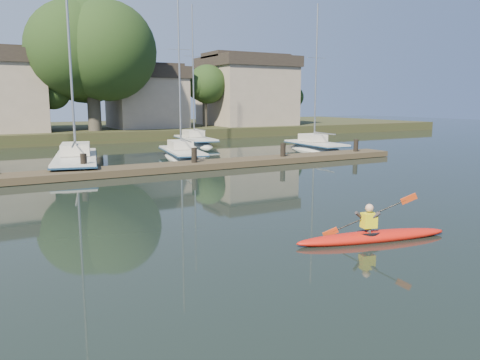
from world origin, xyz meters
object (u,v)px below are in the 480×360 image
dock (142,169)px  sailboat_7 (195,147)px  kayak (372,234)px  sailboat_2 (77,171)px  sailboat_4 (315,153)px  sailboat_3 (182,161)px

dock → sailboat_7: size_ratio=2.59×
dock → sailboat_7: bearing=56.8°
kayak → sailboat_2: sailboat_2 is taller
kayak → dock: kayak is taller
kayak → sailboat_7: size_ratio=0.35×
dock → sailboat_4: bearing=17.0°
dock → sailboat_4: size_ratio=2.78×
sailboat_2 → sailboat_4: bearing=14.0°
sailboat_3 → dock: bearing=-121.4°
sailboat_3 → sailboat_2: bearing=-161.9°
sailboat_2 → sailboat_7: size_ratio=1.27×
sailboat_4 → sailboat_7: sailboat_7 is taller
sailboat_3 → sailboat_7: sailboat_7 is taller
dock → sailboat_2: sailboat_2 is taller
sailboat_2 → sailboat_7: bearing=51.7°
kayak → sailboat_7: bearing=88.9°
kayak → dock: bearing=110.0°
sailboat_7 → sailboat_2: bearing=-133.7°
sailboat_3 → sailboat_7: 9.98m
dock → sailboat_4: 15.88m
kayak → sailboat_3: (2.40, 19.98, -0.36)m
dock → sailboat_2: (-2.72, 3.90, -0.41)m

